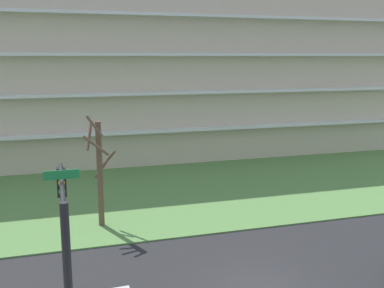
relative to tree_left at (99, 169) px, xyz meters
name	(u,v)px	position (x,y,z in m)	size (l,w,h in m)	color
ground	(260,288)	(5.52, -8.95, -3.29)	(160.00, 160.00, 0.00)	#232326
grass_lawn_strip	(174,192)	(5.52, 5.05, -3.25)	(80.00, 16.00, 0.08)	#547F42
apartment_building	(138,72)	(5.52, 18.07, 4.67)	(52.66, 11.00, 15.91)	beige
tree_left	(99,169)	(0.00, 0.00, 0.00)	(1.83, 1.85, 6.29)	brown
traffic_signal_mast	(66,261)	(-2.08, -13.80, 1.15)	(0.90, 5.31, 6.48)	black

